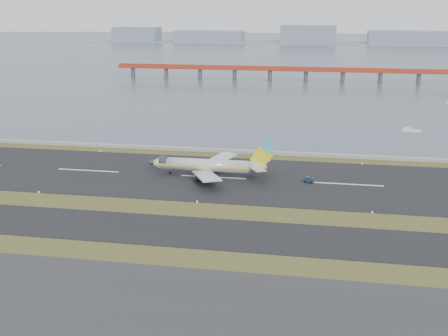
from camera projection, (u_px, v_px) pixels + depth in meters
The scene contains 11 objects.
ground at pixel (191, 213), 140.99m from camera, with size 1000.00×1000.00×0.00m, color #37491A.
apron_strip at pixel (111, 335), 89.04m from camera, with size 1000.00×50.00×0.10m, color #313134.
taxiway_strip at pixel (179, 231), 129.64m from camera, with size 1000.00×18.00×0.10m, color black.
runway_strip at pixel (213, 177), 169.31m from camera, with size 1000.00×45.00×0.10m, color black.
seawall at pixel (230, 151), 197.51m from camera, with size 1000.00×2.50×1.00m, color gray.
bay_water at pixel (293, 54), 575.37m from camera, with size 1400.00×800.00×1.30m, color #445062.
red_pier at pixel (306, 70), 371.68m from camera, with size 260.00×5.00×10.20m.
far_shoreline at pixel (311, 38), 722.47m from camera, with size 1400.00×80.00×60.50m.
airliner at pixel (210, 165), 169.32m from camera, with size 38.52×32.89×12.80m.
pushback_tug at pixel (309, 180), 164.30m from camera, with size 3.07×2.16×1.79m.
workboat_near at pixel (411, 130), 228.53m from camera, with size 7.55×2.42×1.83m.
Camera 1 is at (31.10, -128.54, 50.86)m, focal length 45.00 mm.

